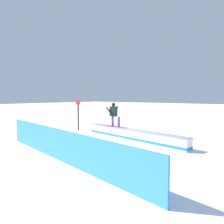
{
  "coord_description": "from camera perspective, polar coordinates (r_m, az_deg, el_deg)",
  "views": [
    {
      "loc": [
        -6.3,
        9.39,
        2.31
      ],
      "look_at": [
        0.63,
        0.9,
        1.52
      ],
      "focal_mm": 34.62,
      "sensor_mm": 36.0,
      "label": 1
    }
  ],
  "objects": [
    {
      "name": "trail_marker",
      "position": [
        14.82,
        -8.91,
        -0.61
      ],
      "size": [
        0.4,
        0.1,
        2.05
      ],
      "color": "#262628",
      "rests_on": "ground_plane"
    },
    {
      "name": "grind_box",
      "position": [
        11.49,
        5.31,
        -6.13
      ],
      "size": [
        6.56,
        1.6,
        0.58
      ],
      "color": "white",
      "rests_on": "ground_plane"
    },
    {
      "name": "ground_plane",
      "position": [
        11.54,
        5.3,
        -7.43
      ],
      "size": [
        120.0,
        120.0,
        0.0
      ],
      "primitive_type": "plane",
      "color": "white"
    },
    {
      "name": "safety_fence",
      "position": [
        8.07,
        -13.68,
        -8.45
      ],
      "size": [
        9.05,
        1.54,
        1.13
      ],
      "primitive_type": "cube",
      "rotation": [
        0.0,
        0.0,
        -0.16
      ],
      "color": "#3381E8",
      "rests_on": "ground_plane"
    },
    {
      "name": "snowboarder",
      "position": [
        12.34,
        0.54,
        -0.45
      ],
      "size": [
        1.48,
        0.42,
        1.37
      ],
      "color": "#B41B98",
      "rests_on": "grind_box"
    }
  ]
}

